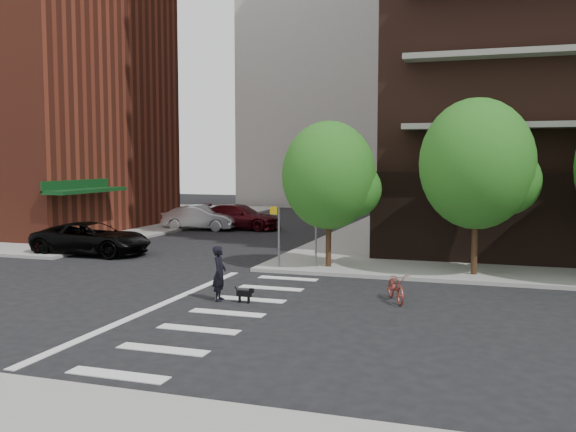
{
  "coord_description": "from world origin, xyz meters",
  "views": [
    {
      "loc": [
        10.84,
        -17.85,
        4.75
      ],
      "look_at": [
        3.0,
        6.0,
        2.5
      ],
      "focal_mm": 40.0,
      "sensor_mm": 36.0,
      "label": 1
    }
  ],
  "objects": [
    {
      "name": "scooter",
      "position": [
        7.69,
        3.26,
        0.49
      ],
      "size": [
        1.33,
        1.97,
        0.98
      ],
      "primitive_type": "imported",
      "rotation": [
        0.0,
        0.0,
        0.41
      ],
      "color": "#9F3A2F",
      "rests_on": "ground"
    },
    {
      "name": "parked_car_silver",
      "position": [
        -8.03,
        20.76,
        0.82
      ],
      "size": [
        2.04,
        5.07,
        1.64
      ],
      "primitive_type": "imported",
      "rotation": [
        0.0,
        0.0,
        1.63
      ],
      "color": "#999BA1",
      "rests_on": "ground"
    },
    {
      "name": "dog",
      "position": [
        2.99,
        1.49,
        0.31
      ],
      "size": [
        0.58,
        0.16,
        0.5
      ],
      "rotation": [
        0.0,
        0.0,
        -0.0
      ],
      "color": "black",
      "rests_on": "ground"
    },
    {
      "name": "ground",
      "position": [
        0.0,
        0.0,
        0.0
      ],
      "size": [
        120.0,
        120.0,
        0.0
      ],
      "primitive_type": "plane",
      "color": "black",
      "rests_on": "ground"
    },
    {
      "name": "tree_a",
      "position": [
        4.0,
        8.5,
        4.04
      ],
      "size": [
        4.0,
        4.0,
        5.9
      ],
      "color": "#301E11",
      "rests_on": "sidewalk_ne"
    },
    {
      "name": "pedestrian_signal",
      "position": [
        2.32,
        7.92,
        1.85
      ],
      "size": [
        2.18,
        0.67,
        2.6
      ],
      "color": "slate",
      "rests_on": "sidewalk_ne"
    },
    {
      "name": "parked_car_black",
      "position": [
        -8.2,
        9.0,
        0.81
      ],
      "size": [
        3.0,
        5.96,
        1.62
      ],
      "primitive_type": "imported",
      "rotation": [
        0.0,
        0.0,
        1.63
      ],
      "color": "black",
      "rests_on": "ground"
    },
    {
      "name": "fire_hydrant",
      "position": [
        -10.5,
        7.8,
        0.55
      ],
      "size": [
        0.24,
        0.24,
        0.73
      ],
      "color": "#A50C0C",
      "rests_on": "sidewalk_nw"
    },
    {
      "name": "crosswalk",
      "position": [
        2.21,
        -0.0,
        0.01
      ],
      "size": [
        3.85,
        13.0,
        0.01
      ],
      "color": "silver",
      "rests_on": "ground"
    },
    {
      "name": "dog_walker",
      "position": [
        2.04,
        1.55,
        0.92
      ],
      "size": [
        0.75,
        0.58,
        1.85
      ],
      "primitive_type": "imported",
      "rotation": [
        0.0,
        0.0,
        1.79
      ],
      "color": "black",
      "rests_on": "ground"
    },
    {
      "name": "parked_car_maroon",
      "position": [
        -5.73,
        21.94,
        0.84
      ],
      "size": [
        2.5,
        5.86,
        1.68
      ],
      "primitive_type": "imported",
      "rotation": [
        0.0,
        0.0,
        1.55
      ],
      "color": "#420C13",
      "rests_on": "ground"
    },
    {
      "name": "tree_b",
      "position": [
        10.0,
        8.5,
        4.54
      ],
      "size": [
        4.5,
        4.5,
        6.65
      ],
      "color": "#301E11",
      "rests_on": "sidewalk_ne"
    },
    {
      "name": "sidewalk_nw",
      "position": [
        -24.5,
        23.5,
        0.07
      ],
      "size": [
        31.0,
        33.0,
        0.15
      ],
      "primitive_type": "cube",
      "color": "gray",
      "rests_on": "ground"
    }
  ]
}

